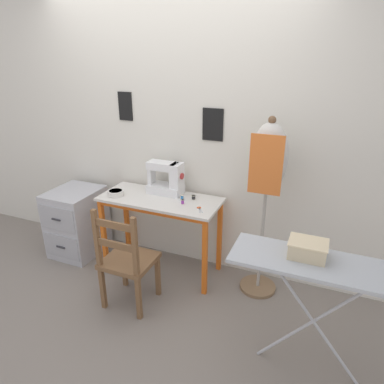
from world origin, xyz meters
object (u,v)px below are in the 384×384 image
Objects in this scene: fabric_bowl at (116,193)px; dress_form at (268,171)px; scissors at (200,209)px; thread_spool_mid_table at (183,202)px; wooden_chair at (127,261)px; filing_cabinet at (77,222)px; storage_box at (308,249)px; ironing_board at (322,270)px; thread_spool_far_edge at (194,197)px; sewing_machine at (167,179)px; thread_spool_near_machine at (182,197)px.

dress_form is at bearing 6.46° from fabric_bowl.
thread_spool_mid_table reaches higher than scissors.
thread_spool_mid_table is at bearing 166.67° from scissors.
scissors is (0.82, 0.02, -0.02)m from fabric_bowl.
fabric_bowl is at bearing 129.97° from wooden_chair.
filing_cabinet is 3.06× the size of storage_box.
wooden_chair is 1.30× the size of filing_cabinet.
wooden_chair is at bearing 175.51° from ironing_board.
thread_spool_far_edge is at bearing 6.35° from filing_cabinet.
dress_form reaches higher than wooden_chair.
dress_form is at bearing -3.59° from thread_spool_far_edge.
thread_spool_far_edge is at bearing -8.48° from sewing_machine.
filing_cabinet is at bearing -175.08° from thread_spool_near_machine.
scissors is at bearing 47.35° from wooden_chair.
dress_form is 1.44× the size of ironing_board.
thread_spool_far_edge is 1.27m from storage_box.
sewing_machine is at bearing 152.19° from scissors.
fabric_bowl is at bearing -174.54° from thread_spool_mid_table.
wooden_chair is at bearing -117.05° from thread_spool_mid_table.
sewing_machine is 0.49× the size of filing_cabinet.
sewing_machine is 0.31m from thread_spool_far_edge.
filing_cabinet is at bearing -173.65° from thread_spool_far_edge.
ironing_board is at bearing -30.45° from scissors.
sewing_machine reaches higher than wooden_chair.
sewing_machine is at bearing 10.53° from filing_cabinet.
thread_spool_near_machine is (0.18, -0.08, -0.12)m from sewing_machine.
sewing_machine is 8.65× the size of thread_spool_far_edge.
thread_spool_near_machine is 1.24m from filing_cabinet.
thread_spool_near_machine is 0.03× the size of dress_form.
thread_spool_near_machine is 0.82m from dress_form.
storage_box is at bearing 158.13° from ironing_board.
thread_spool_far_edge is at bearing 176.41° from dress_form.
thread_spool_near_machine is at bearing 4.92° from filing_cabinet.
dress_form is 6.85× the size of storage_box.
dress_form reaches higher than fabric_bowl.
scissors is 0.07× the size of dress_form.
thread_spool_near_machine is at bearing -23.88° from sewing_machine.
thread_spool_near_machine is 1.05× the size of thread_spool_far_edge.
ironing_board is at bearing -30.53° from thread_spool_near_machine.
ironing_board is (1.45, -0.11, 0.38)m from wooden_chair.
filing_cabinet is at bearing 151.52° from wooden_chair.
thread_spool_far_edge is (0.70, 0.19, -0.01)m from fabric_bowl.
scissors is at bearing 148.72° from storage_box.
thread_spool_far_edge is 0.81m from wooden_chair.
scissors is 0.65m from dress_form.
thread_spool_near_machine is at bearing 179.95° from dress_form.
dress_form reaches higher than ironing_board.
dress_form reaches higher than thread_spool_far_edge.
sewing_machine reaches higher than fabric_bowl.
sewing_machine is at bearing 143.19° from thread_spool_mid_table.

